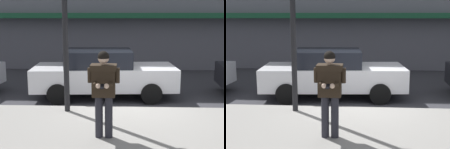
# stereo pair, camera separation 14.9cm
# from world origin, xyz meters

# --- Properties ---
(ground_plane) EXTENTS (80.00, 80.00, 0.00)m
(ground_plane) POSITION_xyz_m (0.00, 0.00, 0.00)
(ground_plane) COLOR #333338
(curb_paint_line) EXTENTS (28.00, 0.12, 0.01)m
(curb_paint_line) POSITION_xyz_m (1.00, 0.05, 0.00)
(curb_paint_line) COLOR silver
(curb_paint_line) RESTS_ON ground
(parked_sedan_mid) EXTENTS (4.62, 2.17, 1.54)m
(parked_sedan_mid) POSITION_xyz_m (-1.03, 1.34, 0.79)
(parked_sedan_mid) COLOR silver
(parked_sedan_mid) RESTS_ON ground
(man_texting_on_phone) EXTENTS (0.65, 0.58, 1.81)m
(man_texting_on_phone) POSITION_xyz_m (-0.74, -2.41, 1.25)
(man_texting_on_phone) COLOR #23232B
(man_texting_on_phone) RESTS_ON sidewalk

